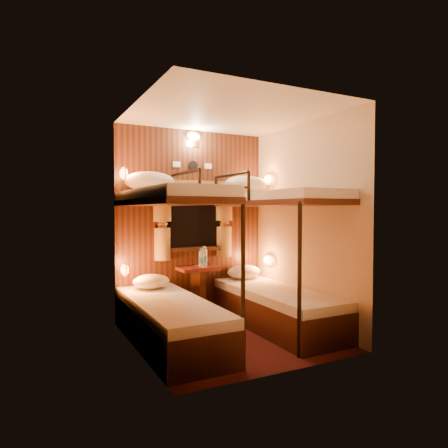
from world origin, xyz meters
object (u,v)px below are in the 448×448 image
bunk_right (276,280)px  bunk_left (170,290)px  table (198,285)px  bottle_right (204,258)px  bottle_left (201,259)px

bunk_right → bunk_left: bearing=180.0°
table → bottle_right: size_ratio=2.51×
bottle_left → bottle_right: bearing=42.8°
bunk_left → table: size_ratio=2.90×
bunk_left → bunk_right: same height
bottle_left → table: bearing=111.7°
bunk_left → bottle_left: bearing=47.3°
bunk_right → bottle_right: 0.99m
bunk_left → bunk_right: bearing=0.0°
bunk_left → bottle_right: bearing=46.9°
bottle_left → bottle_right: 0.10m
table → bunk_right: bearing=-50.3°
bunk_right → bottle_left: (-0.63, 0.73, 0.19)m
bunk_left → table: bearing=50.3°
bunk_right → table: 1.02m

